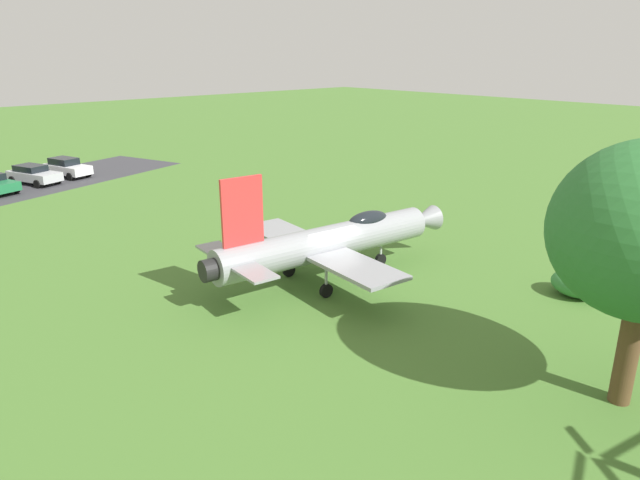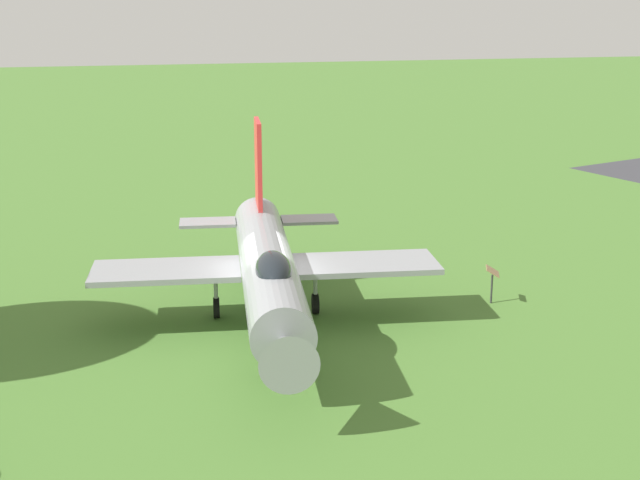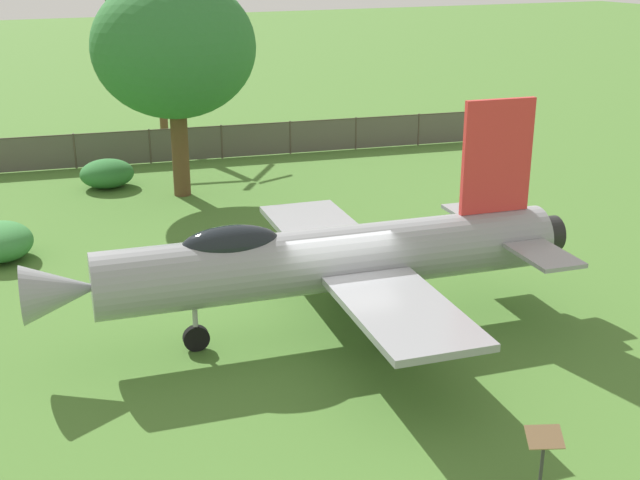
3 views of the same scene
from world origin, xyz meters
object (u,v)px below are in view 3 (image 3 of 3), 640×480
Objects in this scene: display_jet at (319,259)px; shade_tree at (174,48)px; shrub_near_fence at (1,241)px; palm_tree at (160,57)px; shrub_by_tree at (107,174)px; info_plaque at (544,446)px.

shade_tree reaches higher than display_jet.
palm_tree is at bearing -122.25° from shrub_near_fence.
shrub_near_fence is at bearing 57.75° from palm_tree.
info_plaque is (-2.97, 21.86, 0.31)m from shrub_by_tree.
shade_tree is 20.20m from info_plaque.
display_jet reaches higher than shrub_near_fence.
palm_tree is 15.89m from shrub_near_fence.
shrub_by_tree is 1.78× the size of info_plaque.
shade_tree reaches higher than shrub_by_tree.
info_plaque reaches higher than shrub_near_fence.
shrub_near_fence is 7.82m from shrub_by_tree.
shrub_near_fence is at bearing -64.56° from info_plaque.
palm_tree reaches higher than shrub_near_fence.
palm_tree reaches higher than shrub_by_tree.
shrub_by_tree is at bearing -43.12° from shade_tree.
palm_tree reaches higher than info_plaque.
display_jet is 1.71× the size of palm_tree.
display_jet is 7.14m from info_plaque.
shrub_by_tree is at bearing -82.25° from info_plaque.
display_jet is at bearing 127.66° from shrub_near_fence.
shrub_by_tree is 22.06m from info_plaque.
shade_tree is at bearing -146.81° from shrub_near_fence.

